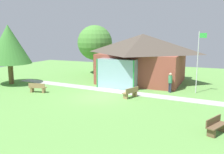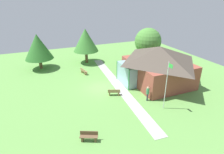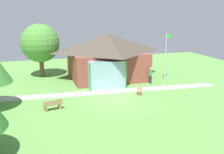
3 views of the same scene
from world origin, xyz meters
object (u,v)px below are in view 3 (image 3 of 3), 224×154
at_px(bench_rear_near_path, 140,90).
at_px(bench_mid_left, 53,105).
at_px(pavilion, 107,55).
at_px(visitor_near_flagpole, 150,74).
at_px(flagpole, 166,55).
at_px(tree_behind_pavilion_left, 40,43).

height_order(bench_rear_near_path, bench_mid_left, same).
xyz_separation_m(pavilion, bench_mid_left, (-6.84, -8.37, -2.23)).
xyz_separation_m(bench_mid_left, visitor_near_flagpole, (10.56, 4.64, 0.62)).
height_order(pavilion, bench_mid_left, pavilion).
height_order(flagpole, visitor_near_flagpole, flagpole).
distance_m(flagpole, tree_behind_pavilion_left, 14.27).
relative_size(pavilion, bench_mid_left, 5.81).
bearing_deg(flagpole, bench_mid_left, -157.12).
bearing_deg(bench_mid_left, bench_rear_near_path, -1.26).
relative_size(bench_rear_near_path, tree_behind_pavilion_left, 0.25).
bearing_deg(flagpole, tree_behind_pavilion_left, 155.27).
xyz_separation_m(visitor_near_flagpole, tree_behind_pavilion_left, (-10.80, 6.67, 2.92)).
bearing_deg(bench_mid_left, visitor_near_flagpole, 11.16).
distance_m(pavilion, bench_mid_left, 11.04).
relative_size(flagpole, bench_mid_left, 3.38).
bearing_deg(visitor_near_flagpole, flagpole, 61.08).
bearing_deg(bench_rear_near_path, flagpole, -29.35).
height_order(visitor_near_flagpole, tree_behind_pavilion_left, tree_behind_pavilion_left).
bearing_deg(bench_mid_left, pavilion, 38.17).
height_order(pavilion, visitor_near_flagpole, pavilion).
bearing_deg(tree_behind_pavilion_left, visitor_near_flagpole, -31.69).
xyz_separation_m(bench_mid_left, tree_behind_pavilion_left, (-0.24, 11.31, 3.54)).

